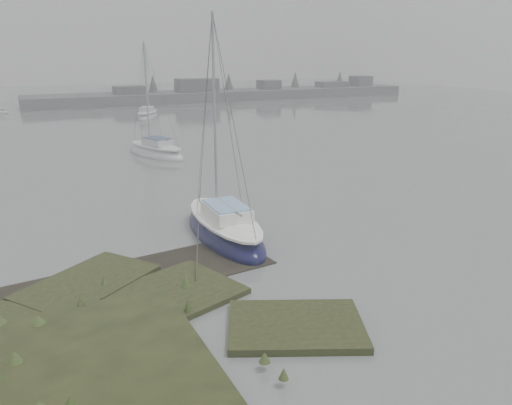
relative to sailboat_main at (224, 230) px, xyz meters
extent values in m
plane|color=slate|center=(-1.50, 23.33, -0.28)|extent=(160.00, 160.00, 0.00)
cube|color=#4C4F51|center=(24.50, 55.33, 0.32)|extent=(60.00, 8.00, 1.60)
cube|color=#424247|center=(8.50, 54.33, 1.12)|extent=(4.00, 3.00, 2.20)
cube|color=#424247|center=(18.50, 54.33, 1.52)|extent=(6.00, 3.00, 3.00)
cube|color=#424247|center=(30.50, 54.33, 1.27)|extent=(3.00, 3.00, 2.50)
cube|color=#424247|center=(42.50, 54.33, 1.02)|extent=(5.00, 3.00, 2.00)
cube|color=#424247|center=(48.50, 54.33, 1.42)|extent=(3.00, 3.00, 2.80)
cone|color=#384238|center=(12.50, 56.33, 1.92)|extent=(2.00, 2.00, 3.50)
cone|color=#384238|center=(24.50, 56.33, 1.92)|extent=(2.00, 2.00, 3.50)
cone|color=#384238|center=(36.50, 56.33, 1.92)|extent=(2.00, 2.00, 3.50)
cone|color=#384238|center=(45.50, 56.33, 1.92)|extent=(2.00, 2.00, 3.50)
ellipsoid|color=black|center=(0.00, 0.01, -0.17)|extent=(2.34, 6.50, 1.56)
ellipsoid|color=white|center=(0.00, 0.01, 0.45)|extent=(1.89, 5.66, 0.44)
cube|color=white|center=(-0.01, -0.26, 0.84)|extent=(1.45, 2.25, 0.46)
cube|color=#83ADD4|center=(-0.01, -0.26, 1.10)|extent=(1.36, 2.06, 0.07)
cylinder|color=#939399|center=(0.03, 0.84, 4.45)|extent=(0.10, 0.10, 7.35)
cylinder|color=#939399|center=(-0.02, -0.44, 1.10)|extent=(0.17, 2.57, 0.08)
ellipsoid|color=silver|center=(1.97, 17.07, -0.18)|extent=(3.73, 6.19, 1.43)
ellipsoid|color=silver|center=(1.97, 17.07, 0.39)|extent=(3.12, 5.35, 0.40)
cube|color=silver|center=(2.05, 16.83, 0.74)|extent=(1.84, 2.32, 0.42)
cube|color=navy|center=(2.05, 16.83, 0.98)|extent=(1.71, 2.13, 0.07)
cylinder|color=#939399|center=(1.73, 17.78, 4.05)|extent=(0.09, 0.09, 6.73)
cylinder|color=#939399|center=(2.11, 16.67, 0.98)|extent=(0.83, 2.25, 0.08)
ellipsoid|color=#A7ADB0|center=(6.85, 38.18, -0.18)|extent=(4.22, 5.91, 1.38)
ellipsoid|color=silver|center=(6.85, 38.18, 0.37)|extent=(3.56, 5.09, 0.39)
cube|color=silver|center=(6.74, 37.97, 0.71)|extent=(1.96, 2.29, 0.41)
cube|color=#ACB2B8|center=(6.74, 37.97, 0.94)|extent=(1.82, 2.10, 0.06)
cylinder|color=#939399|center=(7.18, 38.84, 3.90)|extent=(0.09, 0.09, 6.49)
cylinder|color=#939399|center=(6.67, 37.82, 0.94)|extent=(1.09, 2.06, 0.07)
camera|label=1|loc=(-7.06, -17.08, 6.68)|focal=35.00mm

